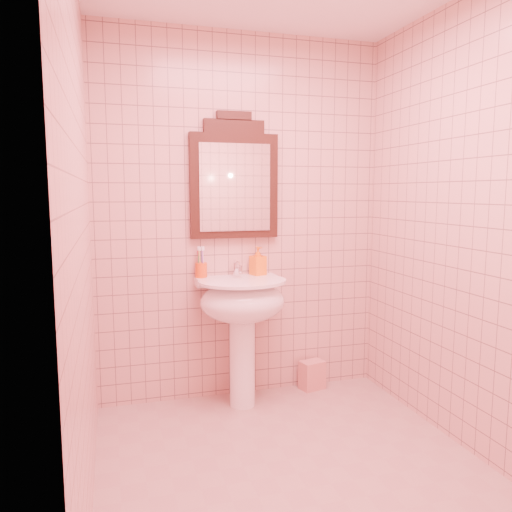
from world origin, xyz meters
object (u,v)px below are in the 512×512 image
object	(u,v)px
pedestal_sink	(242,310)
towel	(312,375)
toothbrush_cup	(201,270)
soap_dispenser	(258,261)
mirror	(234,180)

from	to	relation	value
pedestal_sink	towel	distance (m)	0.81
toothbrush_cup	soap_dispenser	size ratio (longest dim) A/B	0.93
pedestal_sink	mirror	xyz separation A→B (m)	(-0.00, 0.20, 0.85)
mirror	soap_dispenser	size ratio (longest dim) A/B	4.25
pedestal_sink	toothbrush_cup	distance (m)	0.39
pedestal_sink	soap_dispenser	distance (m)	0.37
pedestal_sink	soap_dispenser	xyz separation A→B (m)	(0.15, 0.16, 0.30)
toothbrush_cup	soap_dispenser	distance (m)	0.40
toothbrush_cup	towel	size ratio (longest dim) A/B	0.88
soap_dispenser	towel	xyz separation A→B (m)	(0.41, -0.02, -0.86)
pedestal_sink	soap_dispenser	bearing A→B (deg)	45.88
pedestal_sink	toothbrush_cup	size ratio (longest dim) A/B	4.69
towel	soap_dispenser	bearing A→B (deg)	177.27
pedestal_sink	towel	size ratio (longest dim) A/B	4.15
pedestal_sink	mirror	size ratio (longest dim) A/B	1.02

